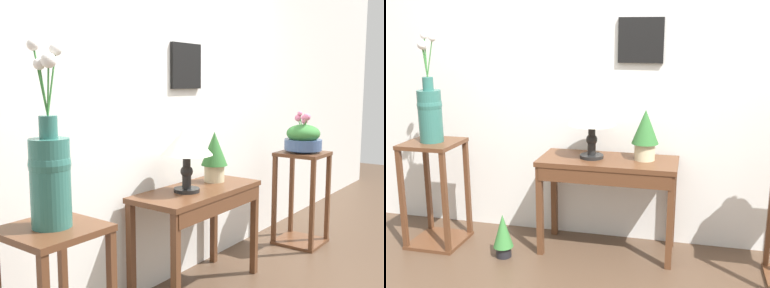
{
  "view_description": "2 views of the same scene",
  "coord_description": "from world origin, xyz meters",
  "views": [
    {
      "loc": [
        -2.43,
        -0.79,
        1.44
      ],
      "look_at": [
        0.01,
        1.05,
        1.03
      ],
      "focal_mm": 43.16,
      "sensor_mm": 36.0,
      "label": 1
    },
    {
      "loc": [
        0.64,
        -2.2,
        1.62
      ],
      "look_at": [
        -0.14,
        0.97,
        0.84
      ],
      "focal_mm": 43.95,
      "sensor_mm": 36.0,
      "label": 2
    }
  ],
  "objects": [
    {
      "name": "back_wall_with_art",
      "position": [
        0.0,
        1.35,
        1.4
      ],
      "size": [
        9.0,
        0.13,
        2.8
      ],
      "color": "silver",
      "rests_on": "ground"
    },
    {
      "name": "console_table",
      "position": [
        0.06,
        1.02,
        0.61
      ],
      "size": [
        1.0,
        0.43,
        0.72
      ],
      "color": "#56331E",
      "rests_on": "ground"
    },
    {
      "name": "table_lamp",
      "position": [
        -0.06,
        1.04,
        1.04
      ],
      "size": [
        0.35,
        0.35,
        0.44
      ],
      "color": "black",
      "rests_on": "console_table"
    },
    {
      "name": "potted_plant_on_console",
      "position": [
        0.32,
        1.08,
        0.92
      ],
      "size": [
        0.19,
        0.19,
        0.37
      ],
      "color": "beige",
      "rests_on": "console_table"
    },
    {
      "name": "flower_vase_tall_left",
      "position": [
        -1.25,
        0.86,
        1.07
      ],
      "size": [
        0.18,
        0.18,
        0.8
      ],
      "color": "#2D665B",
      "rests_on": "pedestal_stand_left"
    },
    {
      "name": "pedestal_stand_right",
      "position": [
        1.37,
        0.86,
        0.42
      ],
      "size": [
        0.4,
        0.4,
        0.83
      ],
      "color": "#56331E",
      "rests_on": "ground"
    },
    {
      "name": "planter_bowl_wide_right",
      "position": [
        1.37,
        0.86,
        0.96
      ],
      "size": [
        0.32,
        0.32,
        0.36
      ],
      "color": "#3D5684",
      "rests_on": "pedestal_stand_right"
    }
  ]
}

